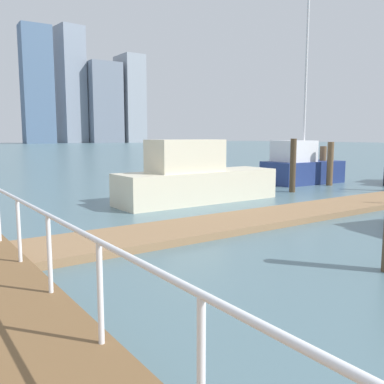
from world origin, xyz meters
The scene contains 12 objects.
ground_plane centered at (0.00, 20.00, 0.00)m, with size 300.00×300.00×0.00m, color slate.
floating_dock centered at (4.19, 11.14, 0.09)m, with size 15.38×2.00×0.18m, color #93704C.
boardwalk_railing centered at (-3.15, 8.75, 1.24)m, with size 0.06×28.78×1.08m.
dock_piling_2 centered at (14.05, 16.93, 0.96)m, with size 0.35×0.35×1.93m, color brown.
dock_piling_3 centered at (9.57, 15.04, 1.18)m, with size 0.27×0.27×2.36m, color #473826.
dock_piling_4 centered at (13.10, 15.75, 1.09)m, with size 0.31×0.31×2.18m, color brown.
moored_boat_0 centered at (12.67, 17.26, 0.89)m, with size 4.27×2.30×10.14m.
moored_boat_1 centered at (4.40, 15.22, 0.88)m, with size 6.44×1.85×2.34m.
skyline_tower_4 centered at (35.51, 150.62, 19.44)m, with size 9.88×6.86×38.89m, color slate.
skyline_tower_5 centered at (49.06, 156.58, 20.78)m, with size 8.38×9.75×41.56m, color gray.
skyline_tower_6 centered at (60.03, 154.19, 14.71)m, with size 11.91×13.38×29.42m, color slate.
skyline_tower_7 centered at (71.36, 153.39, 16.63)m, with size 8.03×12.42×33.26m, color #8C939E.
Camera 1 is at (-4.69, 2.43, 2.46)m, focal length 39.35 mm.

